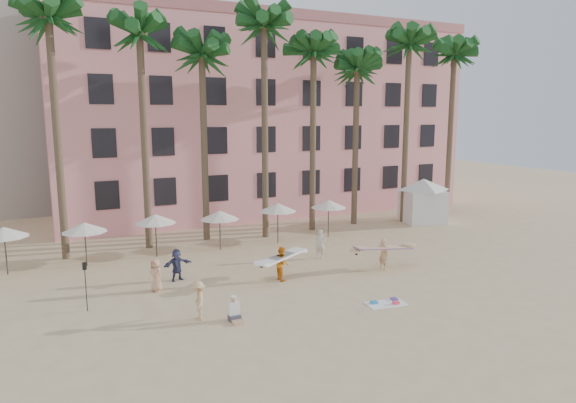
{
  "coord_description": "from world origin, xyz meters",
  "views": [
    {
      "loc": [
        -10.78,
        -18.09,
        8.57
      ],
      "look_at": [
        0.7,
        6.0,
        4.0
      ],
      "focal_mm": 32.0,
      "sensor_mm": 36.0,
      "label": 1
    }
  ],
  "objects_px": {
    "carrier_yellow": "(383,251)",
    "carrier_white": "(282,262)",
    "pink_hotel": "(256,120)",
    "cabana": "(423,197)"
  },
  "relations": [
    {
      "from": "carrier_yellow",
      "to": "carrier_white",
      "type": "xyz_separation_m",
      "value": [
        -5.92,
        0.72,
        -0.05
      ]
    },
    {
      "from": "carrier_yellow",
      "to": "pink_hotel",
      "type": "bearing_deg",
      "value": 87.16
    },
    {
      "from": "pink_hotel",
      "to": "carrier_yellow",
      "type": "distance_m",
      "value": 22.53
    },
    {
      "from": "pink_hotel",
      "to": "carrier_yellow",
      "type": "height_order",
      "value": "pink_hotel"
    },
    {
      "from": "cabana",
      "to": "carrier_white",
      "type": "distance_m",
      "value": 18.24
    },
    {
      "from": "cabana",
      "to": "pink_hotel",
      "type": "bearing_deg",
      "value": 126.75
    },
    {
      "from": "pink_hotel",
      "to": "carrier_yellow",
      "type": "xyz_separation_m",
      "value": [
        -1.06,
        -21.38,
        -7.0
      ]
    },
    {
      "from": "carrier_yellow",
      "to": "carrier_white",
      "type": "distance_m",
      "value": 5.96
    },
    {
      "from": "cabana",
      "to": "carrier_yellow",
      "type": "distance_m",
      "value": 13.73
    },
    {
      "from": "carrier_yellow",
      "to": "cabana",
      "type": "bearing_deg",
      "value": 41.21
    }
  ]
}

